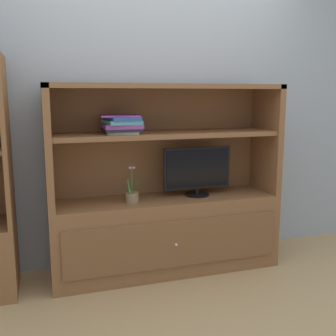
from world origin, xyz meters
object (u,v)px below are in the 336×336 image
Objects in this scene: media_console at (166,213)px; magazine_stack at (121,124)px; tv_monitor at (197,170)px; potted_plant at (132,196)px.

media_console is 0.80m from magazine_stack.
potted_plant is (-0.55, -0.05, -0.16)m from tv_monitor.
tv_monitor is at bearing -1.87° from media_console.
magazine_stack reaches higher than tv_monitor.
media_console is at bearing 12.18° from potted_plant.
media_console is at bearing 178.13° from tv_monitor.
media_console reaches higher than potted_plant.
media_console reaches higher than magazine_stack.
tv_monitor is at bearing 0.07° from magazine_stack.
tv_monitor reaches higher than potted_plant.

